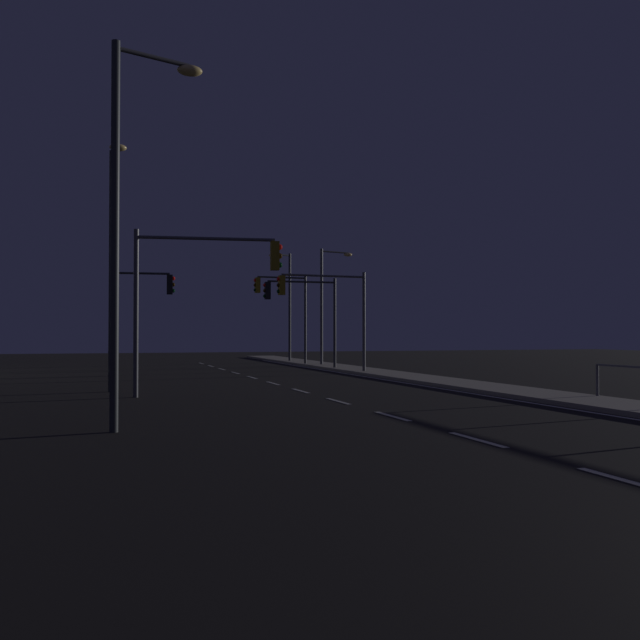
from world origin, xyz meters
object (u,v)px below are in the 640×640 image
object	(u,v)px
traffic_light_far_left	(284,301)
street_lamp_across_street	(129,201)
traffic_light_near_left	(202,278)
street_lamp_corner	(327,294)
traffic_light_far_right	(325,300)
street_lamp_far_end	(287,296)
traffic_light_far_center	(303,304)
traffic_light_mid_left	(141,301)
street_lamp_mid_block	(112,249)

from	to	relation	value
traffic_light_far_left	street_lamp_across_street	world-z (taller)	street_lamp_across_street
traffic_light_near_left	street_lamp_corner	distance (m)	21.35
traffic_light_far_right	traffic_light_near_left	distance (m)	12.90
traffic_light_far_left	street_lamp_far_end	world-z (taller)	street_lamp_far_end
street_lamp_far_end	traffic_light_far_center	bearing A→B (deg)	-100.22
traffic_light_mid_left	street_lamp_mid_block	xyz separation A→B (m)	(-1.57, -9.36, 1.38)
traffic_light_far_right	street_lamp_far_end	bearing A→B (deg)	82.53
street_lamp_far_end	traffic_light_far_left	bearing A→B (deg)	-107.11
street_lamp_far_end	street_lamp_across_street	world-z (taller)	street_lamp_across_street
street_lamp_mid_block	street_lamp_far_end	size ratio (longest dim) A/B	1.12
traffic_light_far_right	traffic_light_near_left	bearing A→B (deg)	-126.60
street_lamp_across_street	street_lamp_mid_block	bearing A→B (deg)	90.42
street_lamp_far_end	traffic_light_far_right	bearing A→B (deg)	-97.47
street_lamp_corner	street_lamp_mid_block	size ratio (longest dim) A/B	0.85
traffic_light_far_left	traffic_light_mid_left	world-z (taller)	traffic_light_far_left
traffic_light_far_right	traffic_light_mid_left	xyz separation A→B (m)	(-8.85, 1.53, -0.13)
traffic_light_far_center	street_lamp_mid_block	xyz separation A→B (m)	(-10.44, -11.83, 1.29)
street_lamp_corner	street_lamp_mid_block	distance (m)	20.80
traffic_light_mid_left	traffic_light_far_center	distance (m)	9.21
traffic_light_mid_left	street_lamp_corner	size ratio (longest dim) A/B	0.72
traffic_light_far_center	street_lamp_across_street	xyz separation A→B (m)	(-10.37, -21.99, 1.14)
traffic_light_mid_left	traffic_light_near_left	bearing A→B (deg)	-84.43
street_lamp_mid_block	street_lamp_far_end	world-z (taller)	street_lamp_mid_block
traffic_light_far_center	traffic_light_mid_left	bearing A→B (deg)	-164.42
traffic_light_far_right	traffic_light_mid_left	size ratio (longest dim) A/B	0.97
traffic_light_far_left	traffic_light_far_center	xyz separation A→B (m)	(-0.34, -5.35, -0.40)
traffic_light_far_right	traffic_light_far_left	bearing A→B (deg)	87.77
traffic_light_far_right	street_lamp_mid_block	distance (m)	13.09
traffic_light_near_left	street_lamp_corner	xyz separation A→B (m)	(10.51, 18.57, 0.65)
traffic_light_far_left	traffic_light_mid_left	size ratio (longest dim) A/B	1.09
traffic_light_mid_left	street_lamp_far_end	distance (m)	16.66
street_lamp_mid_block	street_lamp_across_street	bearing A→B (deg)	-89.58
street_lamp_corner	street_lamp_far_end	world-z (taller)	street_lamp_far_end
traffic_light_far_left	street_lamp_mid_block	size ratio (longest dim) A/B	0.67
traffic_light_mid_left	traffic_light_far_center	bearing A→B (deg)	15.58
street_lamp_corner	street_lamp_across_street	bearing A→B (deg)	-116.68
street_lamp_corner	street_lamp_far_end	distance (m)	6.11
traffic_light_far_left	street_lamp_far_end	distance (m)	5.14
traffic_light_mid_left	street_lamp_far_end	size ratio (longest dim) A/B	0.69
traffic_light_mid_left	traffic_light_far_center	size ratio (longest dim) A/B	1.03
traffic_light_far_center	street_lamp_across_street	world-z (taller)	street_lamp_across_street
traffic_light_near_left	traffic_light_far_center	world-z (taller)	traffic_light_near_left
street_lamp_corner	street_lamp_mid_block	world-z (taller)	street_lamp_mid_block
street_lamp_far_end	street_lamp_across_street	distance (m)	34.47
traffic_light_near_left	traffic_light_far_left	distance (m)	21.30
street_lamp_across_street	traffic_light_far_center	bearing A→B (deg)	64.75
traffic_light_far_right	street_lamp_corner	xyz separation A→B (m)	(2.81, 8.21, 0.76)
traffic_light_far_right	traffic_light_far_center	size ratio (longest dim) A/B	1.00
traffic_light_far_center	street_lamp_corner	world-z (taller)	street_lamp_corner
street_lamp_far_end	street_lamp_corner	bearing A→B (deg)	-81.09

